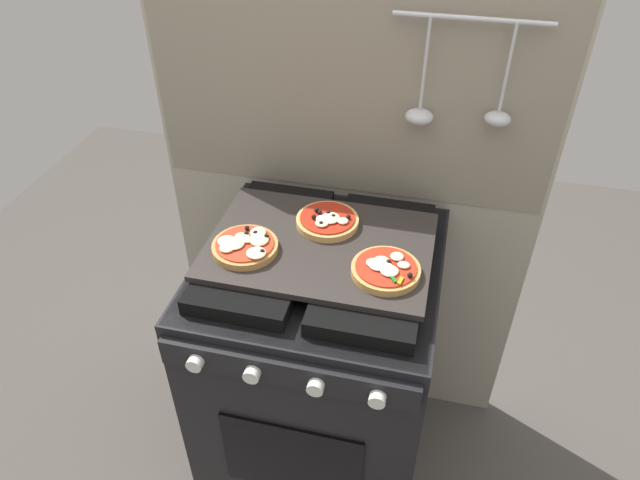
{
  "coord_description": "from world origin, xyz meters",
  "views": [
    {
      "loc": [
        0.26,
        -1.06,
        1.79
      ],
      "look_at": [
        0.0,
        0.0,
        0.93
      ],
      "focal_mm": 32.45,
      "sensor_mm": 36.0,
      "label": 1
    }
  ],
  "objects_px": {
    "stove": "(320,368)",
    "pizza_center": "(327,220)",
    "pizza_left": "(245,246)",
    "baking_tray": "(320,246)",
    "pizza_right": "(386,269)"
  },
  "relations": [
    {
      "from": "stove",
      "to": "pizza_left",
      "type": "bearing_deg",
      "value": -158.46
    },
    {
      "from": "stove",
      "to": "pizza_right",
      "type": "bearing_deg",
      "value": -22.6
    },
    {
      "from": "pizza_right",
      "to": "pizza_left",
      "type": "bearing_deg",
      "value": 179.16
    },
    {
      "from": "baking_tray",
      "to": "pizza_center",
      "type": "height_order",
      "value": "pizza_center"
    },
    {
      "from": "pizza_left",
      "to": "pizza_right",
      "type": "bearing_deg",
      "value": -0.84
    },
    {
      "from": "pizza_left",
      "to": "baking_tray",
      "type": "bearing_deg",
      "value": 22.02
    },
    {
      "from": "pizza_left",
      "to": "pizza_right",
      "type": "relative_size",
      "value": 1.0
    },
    {
      "from": "stove",
      "to": "baking_tray",
      "type": "distance_m",
      "value": 0.46
    },
    {
      "from": "pizza_center",
      "to": "baking_tray",
      "type": "bearing_deg",
      "value": -89.98
    },
    {
      "from": "stove",
      "to": "pizza_right",
      "type": "height_order",
      "value": "pizza_right"
    },
    {
      "from": "pizza_right",
      "to": "pizza_center",
      "type": "height_order",
      "value": "same"
    },
    {
      "from": "stove",
      "to": "pizza_left",
      "type": "xyz_separation_m",
      "value": [
        -0.17,
        -0.07,
        0.48
      ]
    },
    {
      "from": "pizza_left",
      "to": "pizza_center",
      "type": "distance_m",
      "value": 0.22
    },
    {
      "from": "stove",
      "to": "pizza_center",
      "type": "distance_m",
      "value": 0.49
    },
    {
      "from": "baking_tray",
      "to": "pizza_right",
      "type": "height_order",
      "value": "pizza_right"
    }
  ]
}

